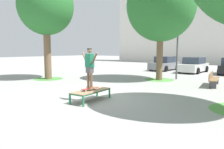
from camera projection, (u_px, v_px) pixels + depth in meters
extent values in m
plane|color=#999993|center=(90.00, 98.00, 9.70)|extent=(120.00, 120.00, 0.00)
cube|color=silver|center=(223.00, 23.00, 33.31)|extent=(37.04, 4.00, 13.00)
cube|color=#237A4C|center=(97.00, 92.00, 10.05)|extent=(0.06, 0.06, 0.38)
cube|color=#237A4C|center=(109.00, 94.00, 9.68)|extent=(0.06, 0.06, 0.38)
cube|color=#237A4C|center=(70.00, 100.00, 8.51)|extent=(0.06, 0.06, 0.38)
cube|color=#237A4C|center=(83.00, 102.00, 8.14)|extent=(0.06, 0.06, 0.38)
cylinder|color=#237A4C|center=(85.00, 91.00, 9.26)|extent=(0.20, 1.90, 0.05)
cylinder|color=#237A4C|center=(97.00, 92.00, 8.88)|extent=(0.20, 1.90, 0.05)
cylinder|color=#237A4C|center=(103.00, 88.00, 9.84)|extent=(0.76, 0.11, 0.05)
cylinder|color=#237A4C|center=(76.00, 95.00, 8.30)|extent=(0.76, 0.11, 0.05)
cube|color=#847051|center=(91.00, 91.00, 9.07)|extent=(0.91, 1.95, 0.03)
cube|color=#B23333|center=(90.00, 88.00, 9.00)|extent=(0.31, 0.82, 0.02)
cylinder|color=silver|center=(94.00, 89.00, 9.26)|extent=(0.04, 0.06, 0.06)
cylinder|color=silver|center=(96.00, 89.00, 9.15)|extent=(0.04, 0.06, 0.06)
cylinder|color=silver|center=(84.00, 90.00, 8.86)|extent=(0.04, 0.06, 0.06)
cylinder|color=silver|center=(86.00, 91.00, 8.76)|extent=(0.04, 0.06, 0.06)
cylinder|color=brown|center=(88.00, 79.00, 9.02)|extent=(0.11, 0.11, 0.82)
cube|color=#99704C|center=(89.00, 87.00, 9.10)|extent=(0.13, 0.25, 0.07)
cylinder|color=brown|center=(91.00, 79.00, 8.88)|extent=(0.11, 0.11, 0.82)
cube|color=#99704C|center=(92.00, 88.00, 8.96)|extent=(0.13, 0.25, 0.07)
cube|color=#4C4C51|center=(90.00, 70.00, 8.91)|extent=(0.33, 0.24, 0.24)
cube|color=#196647|center=(90.00, 60.00, 8.87)|extent=(0.39, 0.27, 0.56)
cylinder|color=brown|center=(85.00, 58.00, 9.07)|extent=(0.41, 0.13, 0.52)
cylinder|color=brown|center=(94.00, 59.00, 8.65)|extent=(0.41, 0.13, 0.52)
sphere|color=brown|center=(89.00, 51.00, 8.82)|extent=(0.20, 0.20, 0.20)
cylinder|color=black|center=(89.00, 49.00, 8.81)|extent=(0.19, 0.19, 0.05)
cylinder|color=brown|center=(48.00, 55.00, 15.87)|extent=(0.51, 0.51, 3.68)
ellipsoid|color=#286B2D|center=(46.00, 6.00, 15.46)|extent=(4.04, 4.04, 4.24)
cylinder|color=#47893D|center=(48.00, 79.00, 16.08)|extent=(2.19, 2.19, 0.01)
cylinder|color=brown|center=(160.00, 58.00, 15.37)|extent=(0.46, 0.46, 3.26)
ellipsoid|color=#286B2D|center=(161.00, 5.00, 14.95)|extent=(4.86, 4.86, 5.10)
cylinder|color=#519342|center=(159.00, 80.00, 15.56)|extent=(2.13, 2.13, 0.01)
cube|color=slate|center=(164.00, 66.00, 22.99)|extent=(1.95, 4.30, 0.70)
cube|color=#2D3847|center=(165.00, 59.00, 23.02)|extent=(1.69, 2.19, 0.64)
cylinder|color=black|center=(166.00, 69.00, 21.48)|extent=(0.26, 0.61, 0.60)
cylinder|color=black|center=(151.00, 68.00, 22.58)|extent=(0.26, 0.61, 0.60)
cylinder|color=black|center=(177.00, 67.00, 23.44)|extent=(0.26, 0.61, 0.60)
cylinder|color=black|center=(163.00, 66.00, 24.54)|extent=(0.26, 0.61, 0.60)
cube|color=silver|center=(193.00, 67.00, 20.68)|extent=(1.92, 4.28, 0.70)
cube|color=#2D3847|center=(194.00, 60.00, 20.72)|extent=(1.67, 2.18, 0.64)
cylinder|color=black|center=(198.00, 71.00, 19.17)|extent=(0.25, 0.61, 0.60)
cylinder|color=black|center=(180.00, 70.00, 20.26)|extent=(0.25, 0.61, 0.60)
cylinder|color=black|center=(206.00, 69.00, 21.15)|extent=(0.25, 0.61, 0.60)
cylinder|color=black|center=(189.00, 68.00, 22.24)|extent=(0.25, 0.61, 0.60)
cylinder|color=black|center=(219.00, 72.00, 18.65)|extent=(0.24, 0.61, 0.60)
cylinder|color=black|center=(223.00, 69.00, 20.75)|extent=(0.24, 0.61, 0.60)
cube|color=brown|center=(214.00, 79.00, 12.79)|extent=(0.74, 2.44, 0.06)
cube|color=brown|center=(211.00, 75.00, 12.87)|extent=(0.35, 2.39, 0.36)
cube|color=#424247|center=(215.00, 81.00, 13.65)|extent=(0.38, 0.13, 0.40)
cube|color=#424247|center=(213.00, 85.00, 11.99)|extent=(0.38, 0.13, 0.40)
cylinder|color=#4C4C51|center=(177.00, 42.00, 15.57)|extent=(0.12, 0.12, 5.50)
sphere|color=silver|center=(179.00, 2.00, 15.24)|extent=(0.36, 0.36, 0.36)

